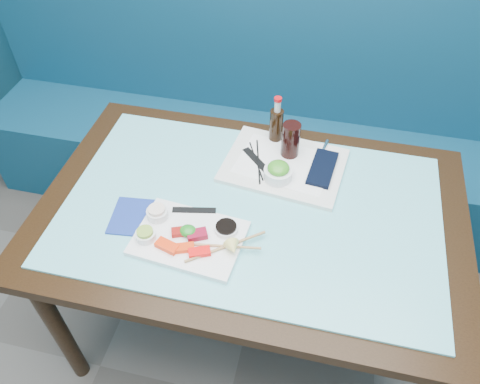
% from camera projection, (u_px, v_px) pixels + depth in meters
% --- Properties ---
extents(booth_bench, '(3.00, 0.56, 1.17)m').
position_uv_depth(booth_bench, '(284.00, 137.00, 2.37)').
color(booth_bench, navy).
rests_on(booth_bench, ground).
extents(dining_table, '(1.40, 0.90, 0.75)m').
position_uv_depth(dining_table, '(251.00, 225.00, 1.60)').
color(dining_table, black).
rests_on(dining_table, ground).
extents(glass_top, '(1.22, 0.76, 0.01)m').
position_uv_depth(glass_top, '(251.00, 208.00, 1.54)').
color(glass_top, '#69CBD3').
rests_on(glass_top, dining_table).
extents(sashimi_plate, '(0.35, 0.26, 0.02)m').
position_uv_depth(sashimi_plate, '(189.00, 238.00, 1.43)').
color(sashimi_plate, white).
rests_on(sashimi_plate, glass_top).
extents(salmon_left, '(0.08, 0.05, 0.02)m').
position_uv_depth(salmon_left, '(167.00, 246.00, 1.39)').
color(salmon_left, '#FF340A').
rests_on(salmon_left, sashimi_plate).
extents(salmon_mid, '(0.07, 0.05, 0.02)m').
position_uv_depth(salmon_mid, '(184.00, 248.00, 1.39)').
color(salmon_mid, '#FF360A').
rests_on(salmon_mid, sashimi_plate).
extents(salmon_right, '(0.07, 0.05, 0.02)m').
position_uv_depth(salmon_right, '(199.00, 252.00, 1.38)').
color(salmon_right, '#FF0D0A').
rests_on(salmon_right, sashimi_plate).
extents(tuna_left, '(0.06, 0.05, 0.02)m').
position_uv_depth(tuna_left, '(180.00, 232.00, 1.43)').
color(tuna_left, maroon).
rests_on(tuna_left, sashimi_plate).
extents(tuna_right, '(0.07, 0.06, 0.02)m').
position_uv_depth(tuna_right, '(197.00, 235.00, 1.42)').
color(tuna_right, maroon).
rests_on(tuna_right, sashimi_plate).
extents(seaweed_garnish, '(0.06, 0.06, 0.03)m').
position_uv_depth(seaweed_garnish, '(188.00, 231.00, 1.42)').
color(seaweed_garnish, '#1D811E').
rests_on(seaweed_garnish, sashimi_plate).
extents(ramekin_wasabi, '(0.07, 0.07, 0.03)m').
position_uv_depth(ramekin_wasabi, '(146.00, 235.00, 1.41)').
color(ramekin_wasabi, white).
rests_on(ramekin_wasabi, sashimi_plate).
extents(wasabi_fill, '(0.06, 0.06, 0.01)m').
position_uv_depth(wasabi_fill, '(145.00, 232.00, 1.40)').
color(wasabi_fill, '#81AB37').
rests_on(wasabi_fill, ramekin_wasabi).
extents(ramekin_ginger, '(0.08, 0.08, 0.03)m').
position_uv_depth(ramekin_ginger, '(157.00, 214.00, 1.47)').
color(ramekin_ginger, white).
rests_on(ramekin_ginger, sashimi_plate).
extents(ginger_fill, '(0.06, 0.06, 0.01)m').
position_uv_depth(ginger_fill, '(157.00, 209.00, 1.46)').
color(ginger_fill, beige).
rests_on(ginger_fill, ramekin_ginger).
extents(soy_dish, '(0.09, 0.09, 0.01)m').
position_uv_depth(soy_dish, '(226.00, 229.00, 1.44)').
color(soy_dish, white).
rests_on(soy_dish, sashimi_plate).
extents(soy_fill, '(0.07, 0.07, 0.01)m').
position_uv_depth(soy_fill, '(226.00, 226.00, 1.43)').
color(soy_fill, black).
rests_on(soy_fill, soy_dish).
extents(lemon_wedge, '(0.06, 0.06, 0.05)m').
position_uv_depth(lemon_wedge, '(233.00, 248.00, 1.37)').
color(lemon_wedge, '#F4E473').
rests_on(lemon_wedge, sashimi_plate).
extents(chopstick_sleeve, '(0.14, 0.05, 0.00)m').
position_uv_depth(chopstick_sleeve, '(194.00, 210.00, 1.50)').
color(chopstick_sleeve, black).
rests_on(chopstick_sleeve, sashimi_plate).
extents(wooden_chopstick_a, '(0.23, 0.04, 0.01)m').
position_uv_depth(wooden_chopstick_a, '(223.00, 246.00, 1.40)').
color(wooden_chopstick_a, '#AF8152').
rests_on(wooden_chopstick_a, sashimi_plate).
extents(wooden_chopstick_b, '(0.21, 0.17, 0.01)m').
position_uv_depth(wooden_chopstick_b, '(226.00, 246.00, 1.40)').
color(wooden_chopstick_b, '#A87F4F').
rests_on(wooden_chopstick_b, sashimi_plate).
extents(serving_tray, '(0.45, 0.36, 0.02)m').
position_uv_depth(serving_tray, '(284.00, 165.00, 1.66)').
color(serving_tray, white).
rests_on(serving_tray, glass_top).
extents(paper_placemat, '(0.35, 0.28, 0.00)m').
position_uv_depth(paper_placemat, '(284.00, 164.00, 1.65)').
color(paper_placemat, white).
rests_on(paper_placemat, serving_tray).
extents(seaweed_bowl, '(0.11, 0.11, 0.04)m').
position_uv_depth(seaweed_bowl, '(278.00, 174.00, 1.59)').
color(seaweed_bowl, white).
rests_on(seaweed_bowl, serving_tray).
extents(seaweed_salad, '(0.09, 0.09, 0.04)m').
position_uv_depth(seaweed_salad, '(278.00, 168.00, 1.57)').
color(seaweed_salad, '#3A9321').
rests_on(seaweed_salad, seaweed_bowl).
extents(cola_glass, '(0.07, 0.07, 0.13)m').
position_uv_depth(cola_glass, '(291.00, 140.00, 1.64)').
color(cola_glass, black).
rests_on(cola_glass, serving_tray).
extents(navy_pouch, '(0.10, 0.19, 0.01)m').
position_uv_depth(navy_pouch, '(322.00, 168.00, 1.63)').
color(navy_pouch, black).
rests_on(navy_pouch, serving_tray).
extents(fork, '(0.03, 0.10, 0.01)m').
position_uv_depth(fork, '(324.00, 149.00, 1.70)').
color(fork, silver).
rests_on(fork, serving_tray).
extents(black_chopstick_a, '(0.09, 0.19, 0.01)m').
position_uv_depth(black_chopstick_a, '(256.00, 161.00, 1.66)').
color(black_chopstick_a, black).
rests_on(black_chopstick_a, serving_tray).
extents(black_chopstick_b, '(0.06, 0.22, 0.01)m').
position_uv_depth(black_chopstick_b, '(258.00, 161.00, 1.66)').
color(black_chopstick_b, black).
rests_on(black_chopstick_b, serving_tray).
extents(tray_sleeve, '(0.13, 0.13, 0.00)m').
position_uv_depth(tray_sleeve, '(257.00, 161.00, 1.66)').
color(tray_sleeve, black).
rests_on(tray_sleeve, serving_tray).
extents(cola_bottle_body, '(0.05, 0.05, 0.14)m').
position_uv_depth(cola_bottle_body, '(276.00, 127.00, 1.71)').
color(cola_bottle_body, black).
rests_on(cola_bottle_body, glass_top).
extents(cola_bottle_neck, '(0.02, 0.02, 0.04)m').
position_uv_depth(cola_bottle_neck, '(278.00, 106.00, 1.64)').
color(cola_bottle_neck, silver).
rests_on(cola_bottle_neck, cola_bottle_body).
extents(cola_bottle_cap, '(0.03, 0.03, 0.01)m').
position_uv_depth(cola_bottle_cap, '(278.00, 99.00, 1.62)').
color(cola_bottle_cap, '#B90B11').
rests_on(cola_bottle_cap, cola_bottle_neck).
extents(blue_napkin, '(0.17, 0.17, 0.01)m').
position_uv_depth(blue_napkin, '(136.00, 217.00, 1.50)').
color(blue_napkin, navy).
rests_on(blue_napkin, glass_top).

